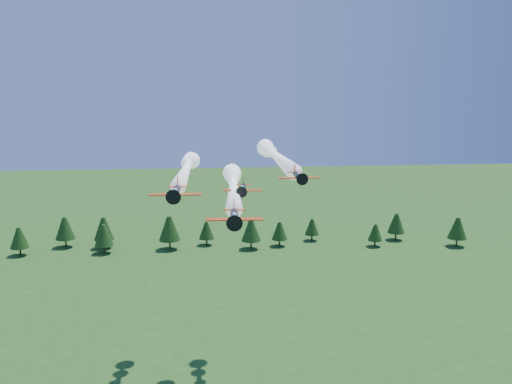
{
  "coord_description": "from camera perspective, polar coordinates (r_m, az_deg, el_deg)",
  "views": [
    {
      "loc": [
        -6.5,
        -85.57,
        57.89
      ],
      "look_at": [
        1.95,
        0.0,
        41.18
      ],
      "focal_mm": 40.0,
      "sensor_mm": 36.0,
      "label": 1
    }
  ],
  "objects": [
    {
      "name": "treeline",
      "position": [
        201.95,
        -5.88,
        -3.8
      ],
      "size": [
        173.22,
        19.43,
        11.81
      ],
      "color": "#382314",
      "rests_on": "ground"
    },
    {
      "name": "plane_right",
      "position": [
        111.31,
        1.92,
        3.71
      ],
      "size": [
        6.39,
        43.89,
        3.7
      ],
      "rotation": [
        0.0,
        0.0,
        0.01
      ],
      "color": "black",
      "rests_on": "ground"
    },
    {
      "name": "plane_slot",
      "position": [
        94.16,
        -1.34,
        0.38
      ],
      "size": [
        6.52,
        7.09,
        2.28
      ],
      "rotation": [
        0.0,
        0.0,
        -0.13
      ],
      "color": "black",
      "rests_on": "ground"
    },
    {
      "name": "plane_lead",
      "position": [
        102.9,
        -2.27,
        0.65
      ],
      "size": [
        7.96,
        42.97,
        3.7
      ],
      "rotation": [
        0.0,
        0.0,
        -0.05
      ],
      "color": "black",
      "rests_on": "ground"
    },
    {
      "name": "plane_left",
      "position": [
        111.65,
        -6.97,
        2.35
      ],
      "size": [
        8.12,
        43.02,
        3.7
      ],
      "rotation": [
        0.0,
        0.0,
        -0.05
      ],
      "color": "black",
      "rests_on": "ground"
    }
  ]
}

